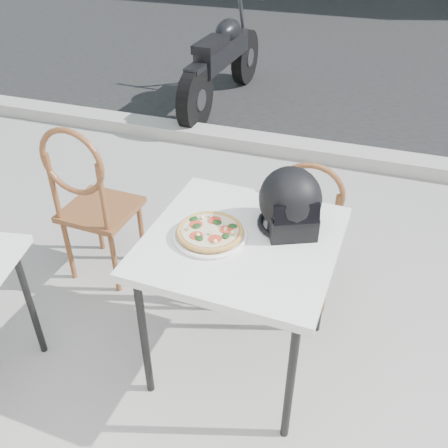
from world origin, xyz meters
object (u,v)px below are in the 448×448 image
(cafe_chair_side, at_px, (90,197))
(motorcycle, at_px, (223,63))
(plate, at_px, (210,235))
(cafe_chair_main, at_px, (306,225))
(pizza, at_px, (210,231))
(cafe_table_main, at_px, (241,251))
(helmet, at_px, (290,203))

(cafe_chair_side, bearing_deg, motorcycle, -83.24)
(plate, xyz_separation_m, cafe_chair_side, (-0.90, 0.41, -0.22))
(cafe_chair_main, bearing_deg, motorcycle, -67.60)
(pizza, bearing_deg, cafe_table_main, 14.31)
(plate, distance_m, cafe_chair_main, 0.75)
(cafe_chair_main, xyz_separation_m, cafe_chair_side, (-1.25, -0.20, 0.05))
(cafe_table_main, xyz_separation_m, pizza, (-0.14, -0.04, 0.11))
(helmet, relative_size, motorcycle, 0.19)
(plate, distance_m, helmet, 0.39)
(cafe_table_main, height_order, helmet, helmet)
(cafe_table_main, height_order, motorcycle, motorcycle)
(cafe_chair_main, relative_size, cafe_chair_side, 0.91)
(cafe_chair_side, bearing_deg, cafe_table_main, 163.33)
(cafe_chair_main, distance_m, cafe_chair_side, 1.26)
(cafe_table_main, height_order, pizza, pizza)
(cafe_chair_side, bearing_deg, pizza, 158.68)
(cafe_chair_main, xyz_separation_m, motorcycle, (-1.45, 2.85, -0.09))
(helmet, xyz_separation_m, cafe_chair_side, (-1.22, 0.22, -0.34))
(pizza, height_order, motorcycle, motorcycle)
(pizza, height_order, cafe_chair_side, cafe_chair_side)
(plate, relative_size, cafe_chair_main, 0.43)
(helmet, bearing_deg, cafe_chair_side, 145.30)
(helmet, distance_m, motorcycle, 3.59)
(plate, distance_m, pizza, 0.02)
(cafe_table_main, bearing_deg, helmet, 40.49)
(cafe_table_main, relative_size, plate, 2.11)
(cafe_chair_main, bearing_deg, plate, 55.26)
(pizza, bearing_deg, helmet, 30.71)
(cafe_table_main, bearing_deg, motorcycle, 109.86)
(motorcycle, bearing_deg, plate, -69.24)
(cafe_table_main, distance_m, helmet, 0.31)
(helmet, height_order, motorcycle, helmet)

